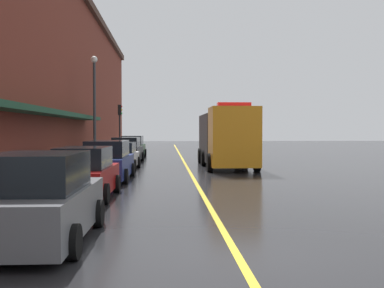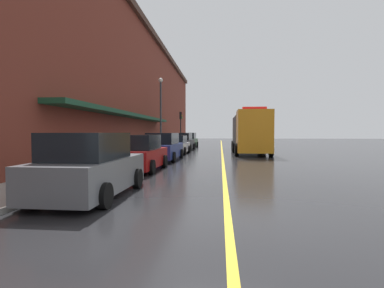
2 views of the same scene
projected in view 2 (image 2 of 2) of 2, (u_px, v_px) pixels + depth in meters
The scene contains 15 objects.
ground_plane at pixel (222, 150), 31.46m from camera, with size 112.00×112.00×0.00m, color #232326.
sidewalk_left at pixel (163, 149), 32.03m from camera, with size 2.40×70.00×0.15m, color #9E9B93.
lane_center_stripe at pixel (222, 150), 31.45m from camera, with size 0.16×70.00×0.01m, color gold.
brick_building_left at pixel (98, 90), 31.42m from camera, with size 12.20×64.00×12.52m.
parked_car_0 at pixel (90, 167), 8.57m from camera, with size 2.17×4.42×1.83m.
parked_car_1 at pixel (141, 154), 14.48m from camera, with size 2.04×4.30×1.71m.
parked_car_2 at pixel (164, 147), 19.87m from camera, with size 2.18×4.94×1.79m.
parked_car_3 at pixel (176, 145), 25.47m from camera, with size 2.22×4.23×1.56m.
parked_car_4 at pixel (183, 142), 30.72m from camera, with size 2.25×4.76×1.75m.
parked_car_5 at pixel (189, 141), 36.44m from camera, with size 2.11×4.21×1.77m.
utility_truck at pixel (250, 133), 26.06m from camera, with size 2.90×9.17×3.74m.
parking_meter_0 at pixel (122, 147), 15.88m from camera, with size 0.14×0.18×1.33m.
parking_meter_1 at pixel (113, 148), 14.63m from camera, with size 0.14×0.18×1.33m.
street_lamp_left at pixel (161, 106), 29.22m from camera, with size 0.44×0.44×6.94m.
traffic_light_near at pixel (181, 122), 38.96m from camera, with size 0.38×0.36×4.30m.
Camera 2 is at (-0.17, -6.56, 1.84)m, focal length 28.16 mm.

